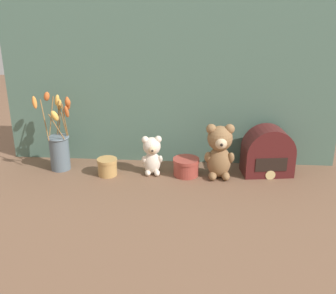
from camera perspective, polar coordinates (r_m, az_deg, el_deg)
name	(u,v)px	position (r m, az deg, el deg)	size (l,w,h in m)	color
ground_plane	(168,176)	(1.79, -0.05, -3.93)	(4.00, 4.00, 0.00)	brown
backdrop_wall	(171,75)	(1.83, 0.34, 9.69)	(1.46, 0.02, 0.79)	#4C6B5B
teddy_bear_large	(220,150)	(1.75, 7.00, -0.43)	(0.13, 0.12, 0.23)	olive
teddy_bear_medium	(152,154)	(1.78, -2.20, -1.01)	(0.09, 0.09, 0.17)	beige
flower_vase	(59,146)	(1.88, -14.52, 0.18)	(0.15, 0.14, 0.34)	slate
vintage_radio	(268,155)	(1.83, 13.35, -1.00)	(0.22, 0.14, 0.21)	#4C1919
decorative_tin_tall	(107,167)	(1.80, -8.22, -2.67)	(0.09, 0.09, 0.07)	tan
decorative_tin_short	(186,167)	(1.79, 2.46, -2.69)	(0.11, 0.11, 0.07)	#993D33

